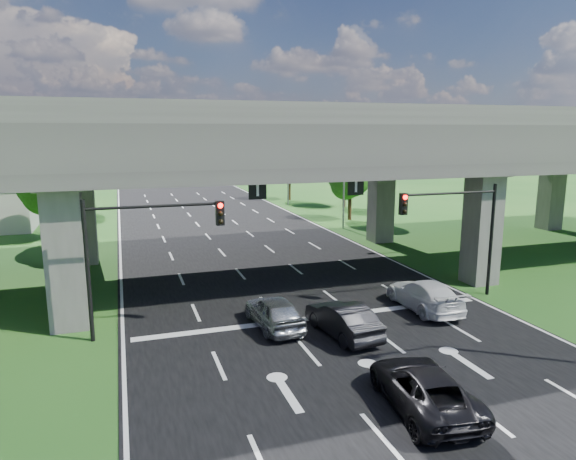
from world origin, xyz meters
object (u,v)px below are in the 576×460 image
signal_left (141,241)px  car_dark (343,319)px  signal_right (458,221)px  streetlight_beyond (285,155)px  car_white (424,295)px  car_silver (274,312)px  streetlight_far (340,164)px  car_trailing (423,388)px

signal_left → car_dark: signal_left is taller
signal_right → signal_left: (-15.65, 0.00, 0.00)m
signal_right → signal_left: bearing=180.0°
streetlight_beyond → car_white: streetlight_beyond is taller
signal_right → streetlight_beyond: 36.17m
car_silver → car_white: 7.72m
car_silver → streetlight_far: bearing=-124.2°
streetlight_far → car_white: streetlight_far is taller
signal_left → streetlight_far: 26.95m
signal_left → car_trailing: bearing=-48.1°
car_dark → car_trailing: car_dark is taller
signal_right → car_silver: (-10.15, -0.94, -3.43)m
car_trailing → car_silver: bearing=-65.7°
streetlight_beyond → car_trailing: bearing=-102.4°
car_white → car_silver: bearing=1.5°
streetlight_far → signal_right: bearing=-96.5°
signal_right → car_trailing: signal_right is taller
signal_right → car_white: bearing=-158.7°
signal_left → car_white: bearing=-4.1°
car_trailing → streetlight_beyond: bearing=-95.6°
car_dark → car_white: bearing=-167.2°
car_dark → car_trailing: 6.21m
signal_left → streetlight_far: size_ratio=0.60×
streetlight_beyond → car_silver: streetlight_beyond is taller
car_white → car_trailing: bearing=58.5°
signal_right → car_white: 4.31m
car_silver → car_dark: (2.54, -1.80, -0.01)m
streetlight_beyond → signal_left: bearing=-116.4°
streetlight_beyond → signal_right: bearing=-93.6°
signal_right → car_trailing: bearing=-130.4°
streetlight_beyond → car_dark: streetlight_beyond is taller
streetlight_far → car_silver: 24.92m
signal_right → streetlight_beyond: (2.27, 36.06, 1.66)m
signal_right → streetlight_far: bearing=83.5°
car_silver → signal_right: bearing=-178.3°
car_silver → streetlight_beyond: bearing=-112.2°
signal_right → car_trailing: 12.26m
streetlight_beyond → streetlight_far: bearing=-90.0°
streetlight_beyond → car_silver: size_ratio=2.35×
signal_left → streetlight_beyond: (17.92, 36.06, 1.66)m
signal_right → car_dark: size_ratio=1.38×
streetlight_beyond → car_white: size_ratio=2.01×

